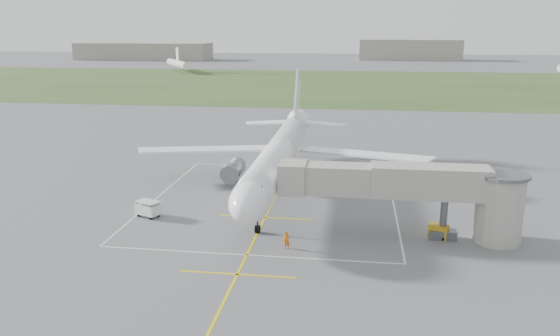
# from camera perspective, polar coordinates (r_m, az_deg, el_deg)

# --- Properties ---
(ground) EXTENTS (700.00, 700.00, 0.00)m
(ground) POSITION_cam_1_polar(r_m,az_deg,el_deg) (68.33, -0.18, -2.38)
(ground) COLOR #57575A
(ground) RESTS_ON ground
(grass_strip) EXTENTS (700.00, 120.00, 0.02)m
(grass_strip) POSITION_cam_1_polar(r_m,az_deg,el_deg) (195.91, 5.29, 8.72)
(grass_strip) COLOR #354B21
(grass_strip) RESTS_ON ground
(apron_markings) EXTENTS (28.20, 60.00, 0.01)m
(apron_markings) POSITION_cam_1_polar(r_m,az_deg,el_deg) (62.84, -0.94, -3.91)
(apron_markings) COLOR yellow
(apron_markings) RESTS_ON ground
(airliner) EXTENTS (38.93, 46.75, 13.52)m
(airliner) POSITION_cam_1_polar(r_m,az_deg,el_deg) (67.89, -0.10, 1.35)
(airliner) COLOR white
(airliner) RESTS_ON ground
(jet_bridge) EXTENTS (23.40, 5.00, 7.20)m
(jet_bridge) POSITION_cam_1_polar(r_m,az_deg,el_deg) (53.78, 14.52, -2.32)
(jet_bridge) COLOR gray
(jet_bridge) RESTS_ON ground
(gpu_unit) EXTENTS (2.12, 1.80, 1.36)m
(gpu_unit) POSITION_cam_1_polar(r_m,az_deg,el_deg) (55.42, 16.21, -6.38)
(gpu_unit) COLOR #B48316
(gpu_unit) RESTS_ON ground
(baggage_cart) EXTENTS (2.90, 2.41, 1.74)m
(baggage_cart) POSITION_cam_1_polar(r_m,az_deg,el_deg) (60.64, -13.61, -4.16)
(baggage_cart) COLOR silver
(baggage_cart) RESTS_ON ground
(ramp_worker_nose) EXTENTS (0.63, 0.46, 1.61)m
(ramp_worker_nose) POSITION_cam_1_polar(r_m,az_deg,el_deg) (50.77, 0.71, -7.58)
(ramp_worker_nose) COLOR #E26107
(ramp_worker_nose) RESTS_ON ground
(ramp_worker_wing) EXTENTS (0.89, 0.96, 1.59)m
(ramp_worker_wing) POSITION_cam_1_polar(r_m,az_deg,el_deg) (72.78, -4.51, -0.71)
(ramp_worker_wing) COLOR orange
(ramp_worker_wing) RESTS_ON ground
(distant_hangars) EXTENTS (345.00, 49.00, 12.00)m
(distant_hangars) POSITION_cam_1_polar(r_m,az_deg,el_deg) (331.17, 3.65, 12.04)
(distant_hangars) COLOR gray
(distant_hangars) RESTS_ON ground
(distant_aircraft) EXTENTS (192.15, 36.30, 8.85)m
(distant_aircraft) POSITION_cam_1_polar(r_m,az_deg,el_deg) (244.05, 9.46, 10.59)
(distant_aircraft) COLOR white
(distant_aircraft) RESTS_ON ground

